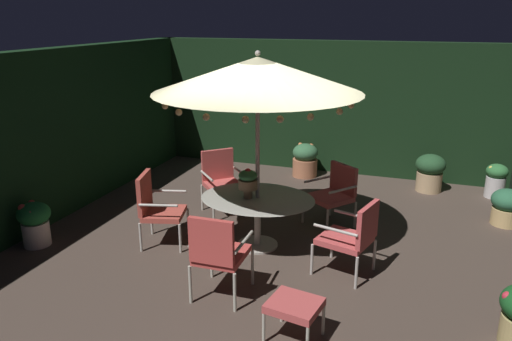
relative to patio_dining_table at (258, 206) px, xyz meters
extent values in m
cube|color=#473931|center=(0.20, -0.02, -0.60)|extent=(7.44, 8.00, 0.02)
cube|color=black|center=(0.20, 3.83, 0.71)|extent=(7.44, 0.30, 2.60)
cube|color=black|center=(-3.37, -0.02, 0.71)|extent=(0.30, 8.00, 2.60)
cylinder|color=#B8B0A5|center=(0.00, 0.00, -0.57)|extent=(0.56, 0.56, 0.03)
cylinder|color=#B8B0A5|center=(0.00, 0.00, -0.25)|extent=(0.09, 0.09, 0.69)
ellipsoid|color=#AEADA0|center=(0.00, 0.00, 0.11)|extent=(1.57, 1.27, 0.03)
cylinder|color=#B7AEA3|center=(0.00, 0.00, 0.55)|extent=(0.06, 0.06, 2.29)
cone|color=beige|center=(0.00, 0.00, 1.76)|extent=(2.67, 2.67, 0.45)
sphere|color=#B7AEA3|center=(0.00, 0.00, 2.03)|extent=(0.07, 0.07, 0.07)
sphere|color=#F9DB8C|center=(1.17, 0.05, 1.44)|extent=(0.08, 0.08, 0.08)
sphere|color=#F9DB8C|center=(1.11, 0.37, 1.44)|extent=(0.08, 0.08, 0.08)
sphere|color=#F9DB8C|center=(0.92, 0.73, 1.44)|extent=(0.08, 0.08, 0.08)
sphere|color=#F9DB8C|center=(0.61, 1.00, 1.44)|extent=(0.08, 0.08, 0.08)
sphere|color=#F9DB8C|center=(0.18, 1.16, 1.44)|extent=(0.08, 0.08, 0.08)
sphere|color=#F9DB8C|center=(-0.25, 1.15, 1.44)|extent=(0.08, 0.08, 0.08)
sphere|color=#F9DB8C|center=(-0.55, 1.04, 1.44)|extent=(0.08, 0.08, 0.08)
sphere|color=#F9DB8C|center=(-0.93, 0.72, 1.44)|extent=(0.08, 0.08, 0.08)
sphere|color=#F9DB8C|center=(-1.09, 0.45, 1.44)|extent=(0.08, 0.08, 0.08)
sphere|color=#F9DB8C|center=(-1.17, -0.01, 1.44)|extent=(0.08, 0.08, 0.08)
sphere|color=#F9DB8C|center=(-1.12, -0.35, 1.44)|extent=(0.08, 0.08, 0.08)
sphere|color=#F9DB8C|center=(-0.92, -0.72, 1.44)|extent=(0.08, 0.08, 0.08)
sphere|color=#F9DB8C|center=(-0.59, -1.02, 1.44)|extent=(0.08, 0.08, 0.08)
sphere|color=#F9DB8C|center=(-0.18, -1.16, 1.44)|extent=(0.08, 0.08, 0.08)
sphere|color=#F9DB8C|center=(0.26, -1.14, 1.44)|extent=(0.08, 0.08, 0.08)
sphere|color=#F9DB8C|center=(0.60, -1.01, 1.44)|extent=(0.08, 0.08, 0.08)
sphere|color=#F9DB8C|center=(0.87, -0.79, 1.44)|extent=(0.08, 0.08, 0.08)
sphere|color=#F9DB8C|center=(1.11, -0.38, 1.44)|extent=(0.08, 0.08, 0.08)
cylinder|color=olive|center=(-0.12, -0.06, 0.20)|extent=(0.12, 0.12, 0.13)
cylinder|color=olive|center=(-0.12, -0.06, 0.32)|extent=(0.26, 0.26, 0.13)
ellipsoid|color=#316D3C|center=(-0.12, -0.06, 0.44)|extent=(0.25, 0.25, 0.15)
sphere|color=red|center=(-0.12, -0.06, 0.50)|extent=(0.09, 0.09, 0.09)
cylinder|color=#B7B1A8|center=(-1.06, 0.00, -0.38)|extent=(0.04, 0.04, 0.41)
cylinder|color=#B7B1A8|center=(-0.91, -0.54, -0.38)|extent=(0.04, 0.04, 0.41)
cylinder|color=#B7B1A8|center=(-1.58, -0.15, -0.38)|extent=(0.04, 0.04, 0.41)
cylinder|color=#B7B1A8|center=(-1.43, -0.68, -0.38)|extent=(0.04, 0.04, 0.41)
cube|color=#B3473C|center=(-1.25, -0.34, -0.14)|extent=(0.65, 0.66, 0.07)
cube|color=#B3473C|center=(-1.50, -0.41, 0.16)|extent=(0.20, 0.53, 0.53)
cylinder|color=#B7B1A8|center=(-1.32, -0.08, 0.09)|extent=(0.51, 0.17, 0.04)
cylinder|color=#B7B1A8|center=(-1.17, -0.61, 0.09)|extent=(0.51, 0.17, 0.04)
cylinder|color=#B6B4A4|center=(-0.25, -1.00, -0.36)|extent=(0.04, 0.04, 0.46)
cylinder|color=#B6B4A4|center=(0.28, -0.99, -0.36)|extent=(0.04, 0.04, 0.46)
cylinder|color=#B6B4A4|center=(-0.24, -1.59, -0.36)|extent=(0.04, 0.04, 0.46)
cylinder|color=#B6B4A4|center=(0.29, -1.59, -0.36)|extent=(0.04, 0.04, 0.46)
cube|color=#C3443F|center=(0.02, -1.29, -0.10)|extent=(0.52, 0.59, 0.07)
cube|color=#C3443F|center=(0.02, -1.58, 0.19)|extent=(0.51, 0.07, 0.51)
cylinder|color=#B6B4A4|center=(-0.24, -1.30, 0.10)|extent=(0.04, 0.57, 0.04)
cylinder|color=#B6B4A4|center=(0.28, -1.29, 0.10)|extent=(0.04, 0.57, 0.04)
cylinder|color=#B7AFA8|center=(0.89, -0.53, -0.39)|extent=(0.04, 0.04, 0.41)
cylinder|color=#B7AFA8|center=(1.04, 0.00, -0.39)|extent=(0.04, 0.04, 0.41)
cylinder|color=#B7AFA8|center=(1.45, -0.69, -0.39)|extent=(0.04, 0.04, 0.41)
cylinder|color=#B7AFA8|center=(1.60, -0.16, -0.39)|extent=(0.04, 0.04, 0.41)
cube|color=#C24849|center=(1.25, -0.35, -0.15)|extent=(0.70, 0.67, 0.07)
cube|color=#C24849|center=(1.52, -0.42, 0.13)|extent=(0.20, 0.52, 0.48)
cylinder|color=#B7AFA8|center=(1.17, -0.61, 0.08)|extent=(0.55, 0.19, 0.04)
cylinder|color=#B7AFA8|center=(1.32, -0.08, 0.08)|extent=(0.55, 0.19, 0.04)
cylinder|color=#BCB3A6|center=(0.85, 0.63, -0.39)|extent=(0.04, 0.04, 0.41)
cylinder|color=#BCB3A6|center=(0.40, 0.98, -0.39)|extent=(0.04, 0.04, 0.41)
cylinder|color=#BCB3A6|center=(1.19, 1.06, -0.39)|extent=(0.04, 0.04, 0.41)
cylinder|color=#BCB3A6|center=(0.74, 1.41, -0.39)|extent=(0.04, 0.04, 0.41)
cube|color=#B84F4A|center=(0.79, 1.02, -0.15)|extent=(0.77, 0.76, 0.07)
cube|color=#B84F4A|center=(0.96, 1.23, 0.11)|extent=(0.46, 0.38, 0.45)
cylinder|color=#BCB3A6|center=(1.02, 0.85, 0.07)|extent=(0.35, 0.44, 0.04)
cylinder|color=#BCB3A6|center=(0.57, 1.19, 0.07)|extent=(0.35, 0.44, 0.04)
cylinder|color=#BAB4A7|center=(-0.50, 0.93, -0.37)|extent=(0.04, 0.04, 0.44)
cylinder|color=#BAB4A7|center=(-0.90, 0.55, -0.37)|extent=(0.04, 0.04, 0.44)
cylinder|color=#BAB4A7|center=(-0.88, 1.33, -0.37)|extent=(0.04, 0.04, 0.44)
cylinder|color=#BAB4A7|center=(-1.28, 0.94, -0.37)|extent=(0.04, 0.04, 0.44)
cube|color=#C04D48|center=(-0.89, 0.94, -0.12)|extent=(0.77, 0.77, 0.07)
cube|color=#C04D48|center=(-1.07, 1.13, 0.16)|extent=(0.43, 0.41, 0.49)
cylinder|color=#BAB4A7|center=(-0.69, 1.13, 0.08)|extent=(0.39, 0.41, 0.04)
cylinder|color=#BAB4A7|center=(-1.09, 0.74, 0.08)|extent=(0.39, 0.41, 0.04)
cylinder|color=#B8B5A5|center=(0.82, -1.60, -0.42)|extent=(0.03, 0.03, 0.34)
cylinder|color=#B8B5A5|center=(1.27, -1.67, -0.42)|extent=(0.03, 0.03, 0.34)
cylinder|color=#B8B5A5|center=(0.75, -2.00, -0.42)|extent=(0.03, 0.03, 0.34)
cube|color=#BA4948|center=(1.01, -1.83, -0.21)|extent=(0.56, 0.51, 0.08)
cylinder|color=#AE6949|center=(-0.12, 3.25, -0.42)|extent=(0.48, 0.48, 0.35)
ellipsoid|color=#35643F|center=(-0.12, 3.25, -0.11)|extent=(0.49, 0.49, 0.34)
sphere|color=orange|center=(0.05, 3.25, -0.05)|extent=(0.09, 0.09, 0.09)
sphere|color=#EB7B45|center=(-0.05, 3.42, -0.02)|extent=(0.11, 0.11, 0.11)
sphere|color=#E77C46|center=(-0.26, 3.39, 0.00)|extent=(0.08, 0.08, 0.08)
sphere|color=orange|center=(-0.26, 3.16, -0.04)|extent=(0.08, 0.08, 0.08)
sphere|color=orange|center=(-0.07, 3.11, -0.08)|extent=(0.08, 0.08, 0.08)
cylinder|color=tan|center=(2.21, 3.14, -0.41)|extent=(0.45, 0.45, 0.35)
ellipsoid|color=#224727|center=(2.21, 3.14, -0.09)|extent=(0.53, 0.53, 0.37)
sphere|color=beige|center=(2.33, 3.15, 0.02)|extent=(0.08, 0.08, 0.08)
sphere|color=silver|center=(2.19, 3.30, -0.08)|extent=(0.10, 0.10, 0.10)
sphere|color=silver|center=(2.01, 3.20, -0.06)|extent=(0.08, 0.08, 0.08)
sphere|color=beige|center=(2.23, 3.00, -0.02)|extent=(0.08, 0.08, 0.08)
cylinder|color=beige|center=(-2.91, -0.98, -0.42)|extent=(0.36, 0.36, 0.35)
ellipsoid|color=#1B642D|center=(-2.91, -0.98, -0.12)|extent=(0.45, 0.45, 0.31)
sphere|color=red|center=(-2.77, -0.96, -0.05)|extent=(0.07, 0.07, 0.07)
sphere|color=#CF3C3E|center=(-2.84, -0.91, -0.03)|extent=(0.06, 0.06, 0.06)
sphere|color=red|center=(-3.04, -0.86, -0.03)|extent=(0.10, 0.10, 0.10)
sphere|color=red|center=(-3.02, -1.00, -0.03)|extent=(0.07, 0.07, 0.07)
sphere|color=#C73732|center=(-3.00, -1.07, -0.02)|extent=(0.11, 0.11, 0.11)
sphere|color=#D73943|center=(-2.83, -1.10, -0.06)|extent=(0.11, 0.11, 0.11)
sphere|color=#C12C3B|center=(2.94, -1.22, -0.08)|extent=(0.10, 0.10, 0.10)
cylinder|color=beige|center=(3.31, 3.17, -0.40)|extent=(0.33, 0.33, 0.37)
ellipsoid|color=#2D6835|center=(3.31, 3.17, -0.12)|extent=(0.37, 0.37, 0.26)
sphere|color=#ECBD4F|center=(3.41, 3.20, -0.10)|extent=(0.07, 0.07, 0.07)
sphere|color=#EDD34D|center=(3.34, 3.27, -0.11)|extent=(0.09, 0.09, 0.09)
sphere|color=yellow|center=(3.25, 3.24, -0.05)|extent=(0.07, 0.07, 0.07)
sphere|color=#E0C252|center=(3.20, 3.12, -0.05)|extent=(0.07, 0.07, 0.07)
sphere|color=#E5D349|center=(3.38, 3.07, -0.09)|extent=(0.08, 0.08, 0.08)
cylinder|color=tan|center=(3.34, 1.93, -0.46)|extent=(0.41, 0.41, 0.26)
ellipsoid|color=#2B6041|center=(3.34, 1.93, -0.19)|extent=(0.48, 0.48, 0.34)
sphere|color=#E1DA59|center=(3.28, 2.07, -0.16)|extent=(0.10, 0.10, 0.10)
sphere|color=#F5BF4A|center=(3.25, 1.82, -0.17)|extent=(0.09, 0.09, 0.09)
camera|label=1|loc=(2.02, -5.90, 2.49)|focal=34.64mm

